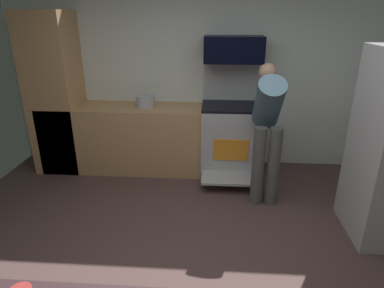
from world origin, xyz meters
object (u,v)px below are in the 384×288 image
object	(u,v)px
oven_range	(230,137)
person_cook	(267,124)
microwave	(234,49)
stock_pot	(145,101)

from	to	relation	value
oven_range	person_cook	distance (m)	0.87
oven_range	microwave	bearing A→B (deg)	90.00
microwave	stock_pot	world-z (taller)	microwave
oven_range	stock_pot	xyz separation A→B (m)	(-1.13, 0.01, 0.47)
stock_pot	microwave	bearing A→B (deg)	4.04
oven_range	person_cook	size ratio (longest dim) A/B	0.96
microwave	oven_range	bearing A→B (deg)	-90.00
microwave	stock_pot	size ratio (longest dim) A/B	2.95
microwave	stock_pot	xyz separation A→B (m)	(-1.13, -0.08, -0.66)
oven_range	stock_pot	world-z (taller)	oven_range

